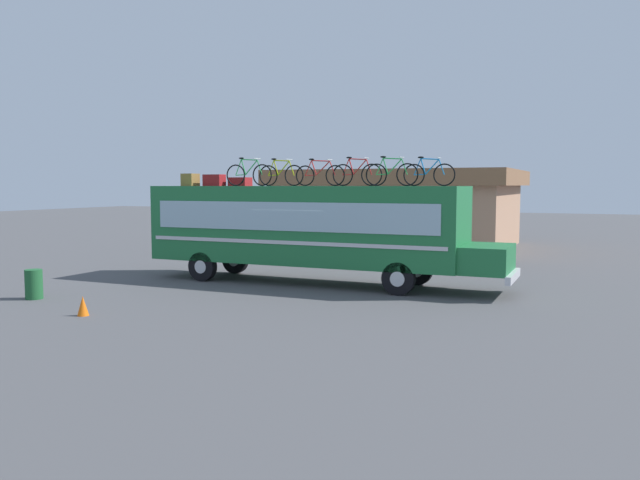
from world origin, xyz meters
The scene contains 14 objects.
ground_plane centered at (0.00, 0.00, 0.00)m, with size 120.00×120.00×0.00m, color #4C4C4F.
bus centered at (0.22, 0.00, 1.92)m, with size 12.27×2.49×3.26m.
luggage_bag_1 centered at (-4.37, -0.23, 3.48)m, with size 0.47×0.52×0.44m, color olive.
luggage_bag_2 centered at (-3.50, -0.02, 3.46)m, with size 0.70×0.44×0.41m, color maroon.
luggage_bag_3 centered at (-2.64, 0.33, 3.41)m, with size 0.70×0.53×0.30m, color maroon.
rooftop_bicycle_1 centered at (-1.88, -0.37, 3.66)m, with size 1.77×0.44×0.97m.
rooftop_bicycle_2 centered at (-0.71, -0.25, 3.64)m, with size 1.67×0.44×0.93m.
rooftop_bicycle_3 centered at (0.54, 0.15, 3.64)m, with size 1.79×0.44×0.92m.
rooftop_bicycle_4 centered at (1.78, 0.35, 3.65)m, with size 1.73×0.44×0.96m.
rooftop_bicycle_5 centered at (3.00, 0.22, 3.65)m, with size 1.75×0.44×0.96m.
rooftop_bicycle_6 centered at (4.18, 0.30, 3.64)m, with size 1.65×0.44×0.92m.
roadside_building centered at (-0.74, 13.96, 2.08)m, with size 12.18×9.80×4.05m.
trash_bin centered at (-5.81, -5.95, 0.43)m, with size 0.49×0.49×0.86m, color #1E592D.
traffic_cone centered at (-2.75, -7.19, 0.25)m, with size 0.29×0.29×0.50m, color orange.
Camera 1 is at (9.12, -19.23, 3.29)m, focal length 35.69 mm.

